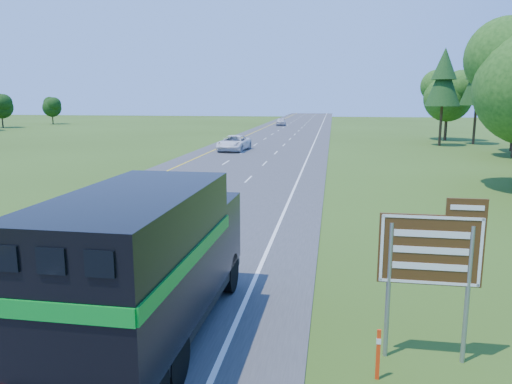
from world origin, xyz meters
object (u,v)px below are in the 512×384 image
at_px(white_suv, 234,143).
at_px(far_car, 281,122).
at_px(exit_sign, 432,257).
at_px(horse_truck, 148,262).

distance_m(white_suv, far_car, 50.61).
distance_m(white_suv, exit_sign, 46.17).
bearing_deg(exit_sign, white_suv, 107.74).
relative_size(horse_truck, exit_sign, 2.31).
xyz_separation_m(white_suv, far_car, (0.07, 50.61, -0.02)).
relative_size(far_car, exit_sign, 1.26).
xyz_separation_m(horse_truck, far_car, (-6.68, 95.07, -1.28)).
xyz_separation_m(white_suv, exit_sign, (13.37, -44.17, 1.62)).
height_order(white_suv, far_car, white_suv).
distance_m(far_car, exit_sign, 95.72).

